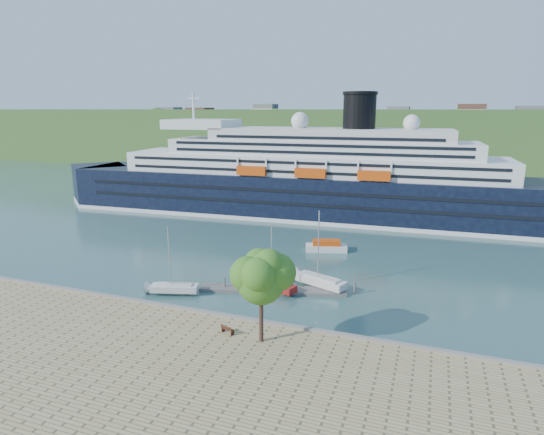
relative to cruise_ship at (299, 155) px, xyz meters
The scene contains 11 objects.
ground 58.00m from the cruise_ship, 85.46° to the right, with size 400.00×400.00×0.00m, color #2F5451.
far_hillside 89.01m from the cruise_ship, 87.13° to the left, with size 400.00×50.00×24.00m, color #335823.
quay_coping 57.93m from the cruise_ship, 85.47° to the right, with size 220.00×0.50×0.30m, color slate.
cruise_ship is the anchor object (origin of this frame).
park_bench 61.99m from the cruise_ship, 80.52° to the right, with size 1.59×0.65×1.02m, color #4F2916, non-canonical shape.
promenade_tree 62.29m from the cruise_ship, 76.97° to the right, with size 6.52×6.52×10.80m, color #2F6219, non-canonical shape.
floating_pontoon 48.34m from the cruise_ship, 77.79° to the right, with size 19.84×2.42×0.44m, color slate, non-canonical shape.
sailboat_white_near 51.68m from the cruise_ship, 92.45° to the right, with size 6.92×1.92×8.94m, color silver, non-canonical shape.
sailboat_red 47.36m from the cruise_ship, 77.48° to the right, with size 7.04×1.96×9.10m, color maroon, non-canonical shape.
sailboat_white_far 45.77m from the cruise_ship, 69.51° to the right, with size 8.10×2.25×10.46m, color silver, non-canonical shape.
tender_launch 30.94m from the cruise_ship, 63.55° to the right, with size 7.18×2.46×1.98m, color #D2460C, non-canonical shape.
Camera 1 is at (24.91, -43.59, 24.18)m, focal length 30.00 mm.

